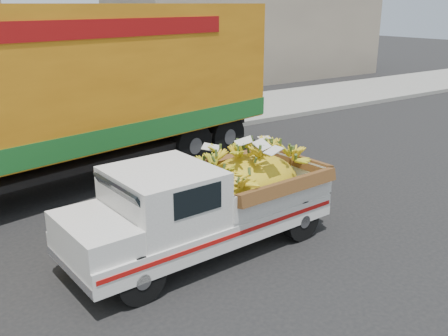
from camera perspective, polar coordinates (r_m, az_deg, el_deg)
ground at (r=7.92m, az=-10.36°, el=-10.70°), size 100.00×100.00×0.00m
curb at (r=13.54m, az=-21.82°, el=0.99°), size 60.00×0.25×0.15m
sidewalk at (r=15.53m, az=-23.70°, el=2.84°), size 60.00×4.00×0.14m
building_right at (r=27.45m, az=2.81°, el=16.61°), size 14.00×6.00×6.00m
pickup_truck at (r=8.00m, az=-0.66°, el=-3.56°), size 4.43×1.84×1.52m
semi_trailer at (r=10.69m, az=-21.74°, el=7.98°), size 12.08×4.76×3.80m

